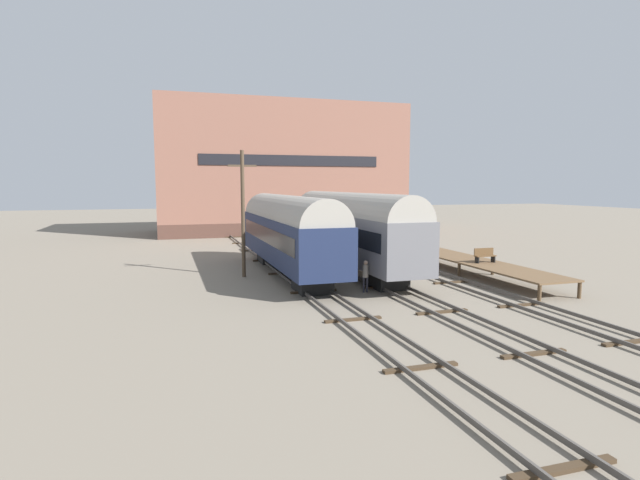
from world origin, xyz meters
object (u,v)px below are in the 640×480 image
at_px(train_car_navy, 288,230).
at_px(bench, 485,255).
at_px(person_worker, 365,273).
at_px(utility_pole, 243,212).
at_px(train_car_grey, 350,226).

relative_size(train_car_navy, bench, 12.02).
height_order(train_car_navy, person_worker, train_car_navy).
bearing_deg(bench, person_worker, -168.28).
bearing_deg(utility_pole, bench, -18.35).
relative_size(bench, utility_pole, 0.17).
bearing_deg(train_car_grey, bench, -34.20).
distance_m(bench, person_worker, 9.11).
relative_size(train_car_navy, utility_pole, 2.10).
relative_size(train_car_grey, person_worker, 10.29).
xyz_separation_m(train_car_grey, train_car_navy, (-4.39, -0.14, -0.12)).
bearing_deg(train_car_navy, bench, -22.35).
xyz_separation_m(train_car_navy, bench, (11.62, -4.78, -1.49)).
bearing_deg(bench, train_car_grey, 145.80).
bearing_deg(train_car_navy, train_car_grey, 1.79).
distance_m(train_car_navy, bench, 12.65).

